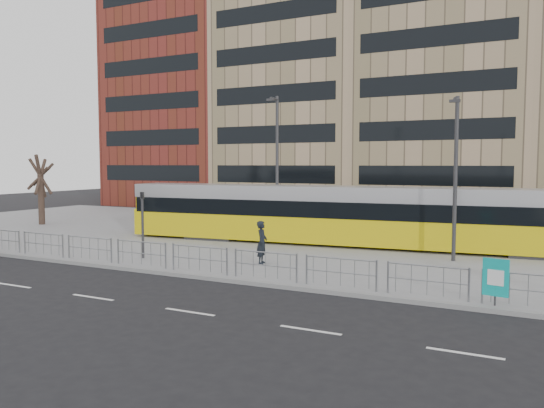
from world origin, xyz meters
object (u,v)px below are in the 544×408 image
at_px(pedestrian, 262,242).
at_px(lamp_post_east, 455,171).
at_px(bare_tree, 40,153).
at_px(traffic_light_west, 142,216).
at_px(ad_panel, 496,278).
at_px(tram, 360,216).
at_px(lamp_post_west, 277,161).

distance_m(pedestrian, lamp_post_east, 9.22).
distance_m(pedestrian, bare_tree, 22.72).
bearing_deg(traffic_light_west, lamp_post_east, 2.38).
bearing_deg(ad_panel, lamp_post_east, 117.72).
bearing_deg(tram, bare_tree, 175.78).
bearing_deg(lamp_post_west, tram, -8.30).
height_order(pedestrian, traffic_light_west, traffic_light_west).
height_order(ad_panel, pedestrian, pedestrian).
xyz_separation_m(lamp_post_east, bare_tree, (-28.87, 1.96, 1.09)).
bearing_deg(tram, lamp_post_east, -30.73).
distance_m(lamp_post_east, bare_tree, 28.95).
xyz_separation_m(lamp_post_west, lamp_post_east, (10.45, -3.20, -0.48)).
bearing_deg(lamp_post_west, ad_panel, -39.68).
relative_size(ad_panel, lamp_post_west, 0.18).
xyz_separation_m(pedestrian, lamp_post_west, (-2.98, 7.62, 3.60)).
distance_m(traffic_light_west, lamp_post_east, 14.42).
bearing_deg(traffic_light_west, pedestrian, -8.73).
relative_size(ad_panel, bare_tree, 0.20).
xyz_separation_m(pedestrian, lamp_post_east, (7.47, 4.42, 3.12)).
bearing_deg(tram, ad_panel, -58.40).
bearing_deg(ad_panel, bare_tree, 174.25).
relative_size(traffic_light_west, lamp_post_west, 0.37).
height_order(lamp_post_west, bare_tree, lamp_post_west).
relative_size(tram, bare_tree, 3.66).
bearing_deg(pedestrian, tram, -32.27).
xyz_separation_m(tram, ad_panel, (7.31, -9.73, -0.74)).
bearing_deg(pedestrian, ad_panel, -119.79).
relative_size(pedestrian, lamp_post_west, 0.23).
distance_m(traffic_light_west, bare_tree, 17.78).
bearing_deg(lamp_post_east, ad_panel, -73.13).
height_order(tram, lamp_post_east, lamp_post_east).
distance_m(ad_panel, lamp_post_west, 16.87).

